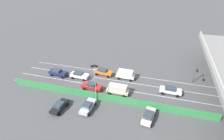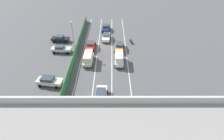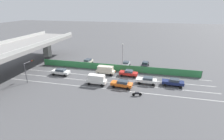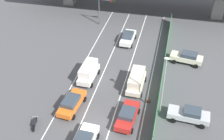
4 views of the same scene
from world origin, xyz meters
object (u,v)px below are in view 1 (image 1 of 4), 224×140
Objects in this scene: parked_wagon_silver at (88,106)px; parked_sedan_cream at (148,116)px; car_van_cream at (118,89)px; street_lamp at (95,82)px; car_sedan_navy at (58,72)px; car_taxi_orange at (103,72)px; traffic_cone at (105,96)px; car_sedan_white at (79,75)px; car_hatchback_white at (170,90)px; motorcycle at (94,66)px; car_van_white at (125,74)px; parked_sedan_dark at (59,106)px; car_sedan_red at (92,86)px; traffic_light at (196,72)px.

parked_sedan_cream reaches higher than parked_wagon_silver.
street_lamp is at bearing -48.38° from car_van_cream.
car_sedan_navy is 0.99× the size of car_taxi_orange.
traffic_cone is (-1.50, 1.56, -4.32)m from street_lamp.
car_sedan_white is 20.51m from parked_sedan_cream.
car_hatchback_white is 21.28m from motorcycle.
car_van_white is 1.01× the size of parked_sedan_dark.
street_lamp is at bearing 33.77° from car_sedan_red.
car_hatchback_white is at bearing 122.27° from parked_wagon_silver.
car_van_cream is 0.98× the size of traffic_light.
street_lamp is at bearing 9.70° from car_taxi_orange.
car_van_white is 0.95× the size of car_sedan_navy.
car_sedan_red is (6.68, -0.53, -0.03)m from car_taxi_orange.
car_sedan_red is 6.81m from parked_wagon_silver.
parked_sedan_dark is at bearing -75.15° from parked_wagon_silver.
car_van_white reaches higher than parked_sedan_dark.
car_van_white is 0.96× the size of car_sedan_red.
car_taxi_orange is at bearing -140.10° from car_van_cream.
parked_sedan_cream reaches higher than traffic_cone.
car_van_cream is (3.49, 10.78, 0.33)m from car_sedan_white.
traffic_light reaches higher than car_sedan_navy.
car_taxi_orange is 9.18m from traffic_cone.
traffic_light reaches higher than parked_sedan_cream.
motorcycle is 17.72m from parked_sedan_dark.
car_taxi_orange reaches higher than car_hatchback_white.
car_sedan_white is 11.60m from parked_sedan_dark.
car_sedan_navy is at bearing -87.26° from car_sedan_white.
car_sedan_white is 8.31× the size of traffic_cone.
car_sedan_red is 14.73m from parked_sedan_cream.
traffic_light is at bearing 98.67° from car_sedan_navy.
street_lamp is at bearing -59.94° from traffic_light.
car_taxi_orange is (-0.24, -5.88, -0.38)m from car_van_white.
car_hatchback_white is at bearing 110.68° from traffic_cone.
car_sedan_navy is 0.63× the size of street_lamp.
car_van_cream is at bearing 72.03° from car_sedan_white.
traffic_light reaches higher than car_van_cream.
traffic_cone is at bearing 70.26° from car_sedan_navy.
car_sedan_white is at bearing -58.94° from car_taxi_orange.
car_hatchback_white is at bearing 118.22° from parked_sedan_dark.
car_van_white reaches higher than car_van_cream.
car_van_white is at bearing 157.00° from street_lamp.
car_sedan_red is 10.16m from motorcycle.
car_van_cream is 18.36m from traffic_light.
car_van_white is at bearing 100.68° from car_sedan_navy.
parked_sedan_dark is (11.21, -20.89, -0.05)m from car_hatchback_white.
parked_wagon_silver is 0.61× the size of street_lamp.
street_lamp is (-2.72, -11.16, 3.63)m from parked_sedan_cream.
traffic_cone is at bearing -113.74° from parked_sedan_cream.
car_van_white reaches higher than parked_wagon_silver.
traffic_cone is (5.40, 8.50, -0.67)m from car_sedan_white.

